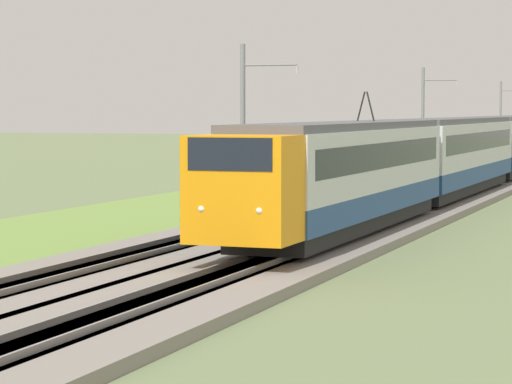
{
  "coord_description": "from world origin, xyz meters",
  "views": [
    {
      "loc": [
        -5.01,
        -15.43,
        4.58
      ],
      "look_at": [
        26.26,
        -4.06,
        2.3
      ],
      "focal_mm": 85.0,
      "sensor_mm": 36.0,
      "label": 1
    }
  ],
  "objects_px": {
    "catenary_mast_mid": "(244,128)",
    "catenary_mast_distant": "(501,117)",
    "passenger_train": "(487,146)",
    "catenary_mast_far": "(424,119)"
  },
  "relations": [
    {
      "from": "passenger_train",
      "to": "catenary_mast_far",
      "type": "height_order",
      "value": "catenary_mast_far"
    },
    {
      "from": "catenary_mast_mid",
      "to": "catenary_mast_distant",
      "type": "relative_size",
      "value": 1.0
    },
    {
      "from": "catenary_mast_distant",
      "to": "catenary_mast_far",
      "type": "bearing_deg",
      "value": 180.0
    },
    {
      "from": "catenary_mast_far",
      "to": "catenary_mast_distant",
      "type": "relative_size",
      "value": 1.03
    },
    {
      "from": "passenger_train",
      "to": "catenary_mast_distant",
      "type": "relative_size",
      "value": 11.26
    },
    {
      "from": "passenger_train",
      "to": "catenary_mast_far",
      "type": "distance_m",
      "value": 14.5
    },
    {
      "from": "passenger_train",
      "to": "catenary_mast_distant",
      "type": "xyz_separation_m",
      "value": [
        48.55,
        6.5,
        1.32
      ]
    },
    {
      "from": "passenger_train",
      "to": "catenary_mast_far",
      "type": "xyz_separation_m",
      "value": [
        12.88,
        6.51,
        1.42
      ]
    },
    {
      "from": "passenger_train",
      "to": "catenary_mast_mid",
      "type": "relative_size",
      "value": 11.22
    },
    {
      "from": "catenary_mast_far",
      "to": "catenary_mast_distant",
      "type": "bearing_deg",
      "value": -0.0
    }
  ]
}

